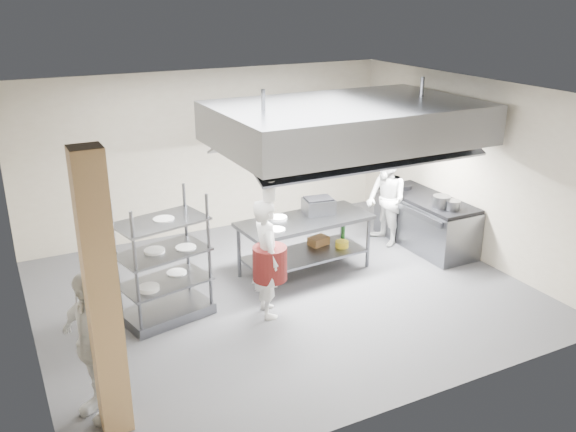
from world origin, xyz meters
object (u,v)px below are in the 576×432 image
pass_rack (163,259)px  chef_plating (94,345)px  griddle (319,206)px  island (305,246)px  chef_line (386,200)px  stockpot (441,202)px  cooking_range (425,223)px  chef_head (267,258)px

pass_rack → chef_plating: pass_rack is taller
chef_plating → griddle: size_ratio=3.53×
island → chef_line: 1.92m
griddle → stockpot: (1.96, -0.68, -0.02)m
pass_rack → chef_line: (4.25, 0.81, -0.06)m
chef_line → pass_rack: bearing=-75.3°
cooking_range → pass_rack: bearing=-175.0°
pass_rack → chef_plating: bearing=-138.9°
cooking_range → chef_head: chef_head is taller
chef_plating → pass_rack: bearing=117.1°
chef_plating → island: bearing=93.5°
chef_plating → griddle: chef_plating is taller
chef_head → griddle: size_ratio=3.57×
cooking_range → griddle: 2.20m
pass_rack → cooking_range: (4.85, 0.42, -0.47)m
cooking_range → chef_head: (-3.56, -0.97, 0.43)m
chef_plating → stockpot: size_ratio=5.72×
chef_line → stockpot: (0.45, -0.92, 0.18)m
chef_line → island: bearing=-74.2°
island → chef_plating: 4.22m
pass_rack → chef_head: (1.29, -0.54, -0.04)m
griddle → stockpot: size_ratio=1.62×
island → pass_rack: 2.48m
chef_head → stockpot: bearing=-72.0°
cooking_range → griddle: (-2.11, 0.15, 0.61)m
pass_rack → griddle: 2.80m
cooking_range → chef_plating: (-6.08, -2.10, 0.42)m
chef_line → chef_plating: chef_plating is taller
island → chef_plating: bearing=-153.5°
chef_head → chef_plating: bearing=124.9°
island → griddle: (0.33, 0.15, 0.57)m
cooking_range → chef_plating: 6.45m
griddle → chef_plating: bearing=-141.6°
pass_rack → griddle: bearing=-0.6°
island → chef_head: (-1.12, -0.96, 0.39)m
island → chef_plating: size_ratio=1.28×
chef_line → stockpot: bearing=30.1°
cooking_range → chef_plating: bearing=-160.9°
island → chef_line: bearing=8.4°
island → chef_plating: (-3.64, -2.10, 0.38)m
chef_plating → griddle: bearing=93.0°
chef_line → chef_plating: (-5.48, -2.49, 0.02)m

